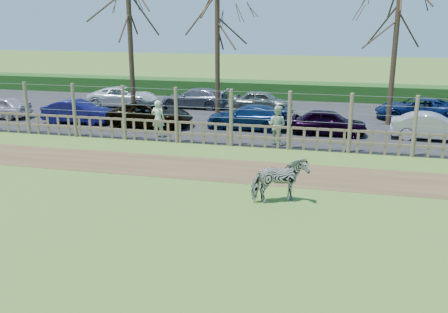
% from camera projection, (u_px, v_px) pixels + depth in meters
% --- Properties ---
extents(ground, '(120.00, 120.00, 0.00)m').
position_uv_depth(ground, '(170.00, 214.00, 14.38)').
color(ground, '#729C49').
rests_on(ground, ground).
extents(dirt_strip, '(34.00, 2.80, 0.01)m').
position_uv_depth(dirt_strip, '(210.00, 169.00, 18.59)').
color(dirt_strip, brown).
rests_on(dirt_strip, ground).
extents(asphalt, '(44.00, 13.00, 0.04)m').
position_uv_depth(asphalt, '(257.00, 117.00, 27.93)').
color(asphalt, '#232326').
rests_on(asphalt, ground).
extents(hedge, '(46.00, 2.00, 1.10)m').
position_uv_depth(hedge, '(274.00, 90.00, 34.34)').
color(hedge, '#1E4716').
rests_on(hedge, ground).
extents(fence, '(30.16, 0.16, 2.50)m').
position_uv_depth(fence, '(231.00, 128.00, 21.64)').
color(fence, brown).
rests_on(fence, ground).
extents(tree_left, '(4.80, 4.80, 7.88)m').
position_uv_depth(tree_left, '(129.00, 13.00, 25.99)').
color(tree_left, '#3D2B1E').
rests_on(tree_left, ground).
extents(tree_mid, '(4.80, 4.80, 6.83)m').
position_uv_depth(tree_mid, '(217.00, 28.00, 26.12)').
color(tree_mid, '#3D2B1E').
rests_on(tree_mid, ground).
extents(tree_right, '(4.80, 4.80, 7.35)m').
position_uv_depth(tree_right, '(397.00, 21.00, 24.47)').
color(tree_right, '#3D2B1E').
rests_on(tree_right, ground).
extents(zebra, '(1.84, 1.43, 1.42)m').
position_uv_depth(zebra, '(279.00, 181.00, 15.06)').
color(zebra, gray).
rests_on(zebra, ground).
extents(visitor_a, '(0.64, 0.43, 1.72)m').
position_uv_depth(visitor_a, '(158.00, 119.00, 23.07)').
color(visitor_a, beige).
rests_on(visitor_a, asphalt).
extents(visitor_b, '(1.00, 0.89, 1.72)m').
position_uv_depth(visitor_b, '(277.00, 125.00, 21.74)').
color(visitor_b, '#B7D4AE').
rests_on(visitor_b, asphalt).
extents(car_1, '(3.67, 1.35, 1.20)m').
position_uv_depth(car_1, '(77.00, 112.00, 26.21)').
color(car_1, '#111051').
rests_on(car_1, asphalt).
extents(car_2, '(4.34, 2.03, 1.20)m').
position_uv_depth(car_2, '(151.00, 115.00, 25.39)').
color(car_2, black).
rests_on(car_2, asphalt).
extents(car_3, '(4.23, 1.92, 1.20)m').
position_uv_depth(car_3, '(248.00, 117.00, 24.82)').
color(car_3, '#0B214C').
rests_on(car_3, asphalt).
extents(car_4, '(3.54, 1.45, 1.20)m').
position_uv_depth(car_4, '(329.00, 122.00, 23.61)').
color(car_4, black).
rests_on(car_4, asphalt).
extents(car_5, '(3.72, 1.53, 1.20)m').
position_uv_depth(car_5, '(432.00, 127.00, 22.65)').
color(car_5, '#B5B5B8').
rests_on(car_5, asphalt).
extents(car_8, '(4.53, 2.50, 1.20)m').
position_uv_depth(car_8, '(124.00, 97.00, 31.01)').
color(car_8, silver).
rests_on(car_8, asphalt).
extents(car_9, '(4.16, 1.73, 1.20)m').
position_uv_depth(car_9, '(195.00, 98.00, 30.48)').
color(car_9, '#4F5466').
rests_on(car_9, asphalt).
extents(car_10, '(3.60, 1.62, 1.20)m').
position_uv_depth(car_10, '(263.00, 101.00, 29.52)').
color(car_10, '#57635E').
rests_on(car_10, asphalt).
extents(car_12, '(4.32, 2.00, 1.20)m').
position_uv_depth(car_12, '(417.00, 109.00, 26.98)').
color(car_12, '#0D1E53').
rests_on(car_12, asphalt).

